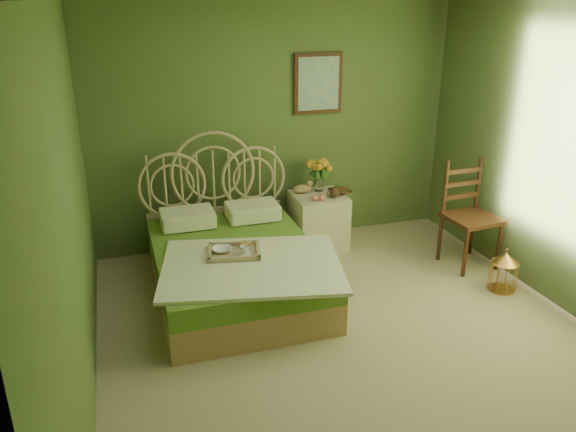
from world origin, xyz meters
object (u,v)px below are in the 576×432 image
object	(u,v)px
bed	(235,263)
birdcage	(504,272)
nightstand	(318,215)
chair	(468,207)

from	to	relation	value
bed	birdcage	distance (m)	2.55
nightstand	chair	bearing A→B (deg)	-32.01
bed	nightstand	xyz separation A→B (m)	(1.12, 0.76, 0.07)
chair	birdcage	world-z (taller)	chair
chair	bed	bearing A→B (deg)	174.09
birdcage	chair	bearing A→B (deg)	90.00
nightstand	birdcage	xyz separation A→B (m)	(1.32, -1.49, -0.18)
bed	nightstand	distance (m)	1.35
bed	birdcage	world-z (taller)	bed
bed	nightstand	bearing A→B (deg)	34.20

